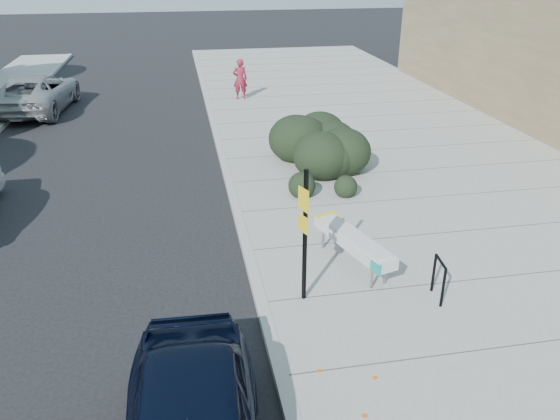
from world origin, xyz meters
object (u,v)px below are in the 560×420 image
Objects in this scene: pedestrian at (240,79)px; suv_silver at (36,93)px; bike_rack at (439,276)px; sign_post at (304,229)px; bench at (353,241)px.

suv_silver is at bearing 0.01° from pedestrian.
suv_silver is at bearing 128.35° from bike_rack.
pedestrian is (-1.76, 16.33, 0.38)m from bike_rack.
pedestrian is at bearing 65.71° from sign_post.
bench is at bearing 127.18° from suv_silver.
bench is at bearing 92.35° from pedestrian.
suv_silver is at bearing 94.72° from sign_post.
sign_post is 0.47× the size of suv_silver.
suv_silver is 3.17× the size of pedestrian.
suv_silver reaches higher than bike_rack.
suv_silver is (-10.38, 16.36, 0.13)m from bike_rack.
pedestrian is at bearing 102.11° from bike_rack.
pedestrian is (-0.56, 14.87, 0.31)m from bench.
suv_silver is (-7.91, 15.90, -0.85)m from sign_post.
bike_rack is 0.32× the size of sign_post.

